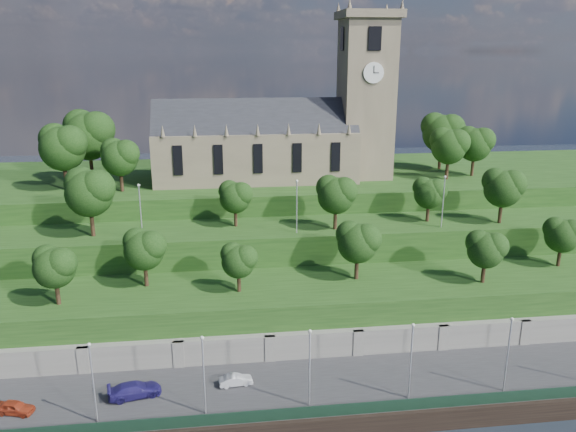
{
  "coord_description": "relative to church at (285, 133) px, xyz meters",
  "views": [
    {
      "loc": [
        -9.87,
        -44.11,
        35.15
      ],
      "look_at": [
        -0.66,
        30.0,
        13.18
      ],
      "focal_mm": 35.0,
      "sensor_mm": 36.0,
      "label": 1
    }
  ],
  "objects": [
    {
      "name": "trees_upper",
      "position": [
        -1.22,
        -18.03,
        -5.22
      ],
      "size": [
        61.62,
        7.74,
        9.04
      ],
      "color": "black",
      "rests_on": "embankment_upper"
    },
    {
      "name": "retaining_wall",
      "position": [
        -0.79,
        -34.01,
        -20.02
      ],
      "size": [
        160.0,
        2.1,
        5.0
      ],
      "color": "slate",
      "rests_on": "ground"
    },
    {
      "name": "fence",
      "position": [
        -0.79,
        -45.38,
        -19.92
      ],
      "size": [
        160.0,
        0.1,
        1.2
      ],
      "primitive_type": "cube",
      "color": "#163222",
      "rests_on": "promenade"
    },
    {
      "name": "quay_wall",
      "position": [
        -0.79,
        -46.03,
        -21.42
      ],
      "size": [
        160.0,
        0.5,
        2.2
      ],
      "primitive_type": "cube",
      "color": "black",
      "rests_on": "ground"
    },
    {
      "name": "church",
      "position": [
        0.0,
        0.0,
        0.0
      ],
      "size": [
        38.6,
        12.35,
        27.6
      ],
      "color": "#6C5F4C",
      "rests_on": "hilltop"
    },
    {
      "name": "car_left",
      "position": [
        -30.79,
        -41.24,
        -19.89
      ],
      "size": [
        3.95,
        2.4,
        1.26
      ],
      "primitive_type": "imported",
      "rotation": [
        0.0,
        0.0,
        1.3
      ],
      "color": "#9B3219",
      "rests_on": "promenade"
    },
    {
      "name": "trees_hilltop",
      "position": [
        -5.96,
        -0.69,
        -0.85
      ],
      "size": [
        71.95,
        15.99,
        11.4
      ],
      "color": "black",
      "rests_on": "hilltop"
    },
    {
      "name": "car_right",
      "position": [
        -19.83,
        -39.88,
        -19.77
      ],
      "size": [
        5.52,
        3.19,
        1.51
      ],
      "primitive_type": "imported",
      "rotation": [
        0.0,
        0.0,
        1.79
      ],
      "color": "navy",
      "rests_on": "promenade"
    },
    {
      "name": "lamp_posts_upper",
      "position": [
        -0.79,
        -19.98,
        -6.31
      ],
      "size": [
        40.36,
        0.36,
        7.23
      ],
      "color": "#B2B2B7",
      "rests_on": "embankment_upper"
    },
    {
      "name": "embankment_lower",
      "position": [
        -0.79,
        -27.98,
        -18.52
      ],
      "size": [
        160.0,
        12.0,
        8.0
      ],
      "primitive_type": "cube",
      "color": "#1E4115",
      "rests_on": "ground"
    },
    {
      "name": "trees_lower",
      "position": [
        -0.43,
        -27.83,
        -9.88
      ],
      "size": [
        67.14,
        8.69,
        7.38
      ],
      "color": "black",
      "rests_on": "embankment_lower"
    },
    {
      "name": "car_middle",
      "position": [
        -9.75,
        -39.1,
        -19.95
      ],
      "size": [
        3.56,
        1.56,
        1.14
      ],
      "primitive_type": "imported",
      "rotation": [
        0.0,
        0.0,
        1.68
      ],
      "color": "#ACADB1",
      "rests_on": "promenade"
    },
    {
      "name": "hilltop",
      "position": [
        -0.79,
        4.02,
        -15.02
      ],
      "size": [
        160.0,
        32.0,
        15.0
      ],
      "primitive_type": "cube",
      "color": "#1E4115",
      "rests_on": "ground"
    },
    {
      "name": "embankment_upper",
      "position": [
        -0.79,
        -16.98,
        -16.52
      ],
      "size": [
        160.0,
        10.0,
        12.0
      ],
      "primitive_type": "cube",
      "color": "#1E4115",
      "rests_on": "ground"
    },
    {
      "name": "promenade",
      "position": [
        -0.79,
        -39.98,
        -21.52
      ],
      "size": [
        160.0,
        12.0,
        2.0
      ],
      "primitive_type": "cube",
      "color": "#2D2D30",
      "rests_on": "ground"
    },
    {
      "name": "lamp_posts_promenade",
      "position": [
        -2.79,
        -43.48,
        -15.82
      ],
      "size": [
        60.36,
        0.36,
        8.18
      ],
      "color": "#B2B2B7",
      "rests_on": "promenade"
    }
  ]
}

